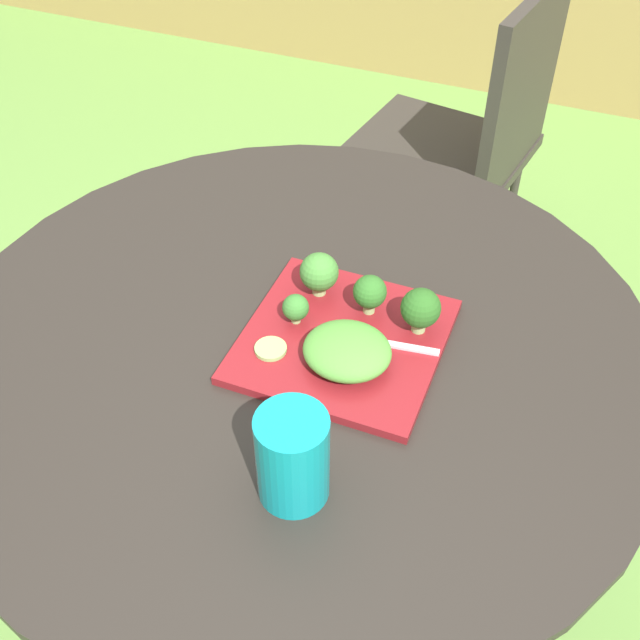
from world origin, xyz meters
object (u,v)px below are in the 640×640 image
at_px(patio_chair, 471,133).
at_px(salad_plate, 343,341).
at_px(fork, 374,341).
at_px(drinking_glass, 293,461).

height_order(patio_chair, salad_plate, patio_chair).
bearing_deg(fork, drinking_glass, -92.96).
relative_size(patio_chair, salad_plate, 3.24).
relative_size(salad_plate, drinking_glass, 2.16).
relative_size(patio_chair, fork, 5.81).
relative_size(salad_plate, fork, 1.80).
relative_size(patio_chair, drinking_glass, 6.99).
xyz_separation_m(patio_chair, salad_plate, (0.03, -1.02, 0.22)).
bearing_deg(fork, patio_chair, 94.41).
height_order(salad_plate, fork, fork).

